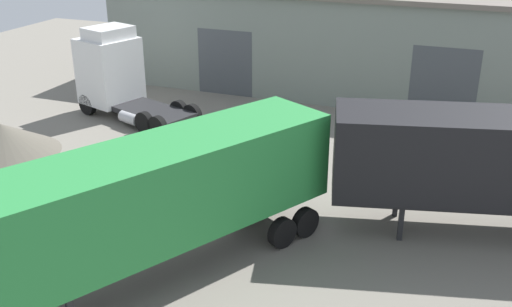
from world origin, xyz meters
TOP-DOWN VIEW (x-y plane):
  - ground_plane at (0.00, 0.00)m, footprint 60.00×60.00m
  - warehouse_building at (0.00, 18.43)m, footprint 26.79×9.37m
  - tractor_unit_white at (-9.52, 9.06)m, footprint 6.83×4.37m
  - container_trailer_green at (-0.29, -2.61)m, footprint 7.32×10.68m
  - gravel_pile at (-11.15, 2.80)m, footprint 4.67×4.67m
  - traffic_cone at (-6.59, -1.04)m, footprint 0.40×0.40m

SIDE VIEW (x-z plane):
  - ground_plane at x=0.00m, z-range 0.00..0.00m
  - traffic_cone at x=-6.59m, z-range -0.02..0.53m
  - gravel_pile at x=-11.15m, z-range 0.00..1.34m
  - tractor_unit_white at x=-9.52m, z-range -0.12..4.24m
  - container_trailer_green at x=-0.29m, z-range 0.56..4.55m
  - warehouse_building at x=0.00m, z-range 0.01..5.68m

